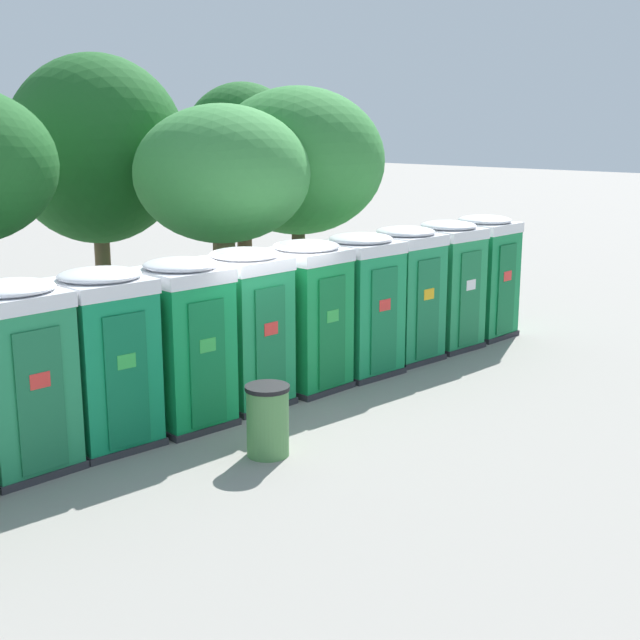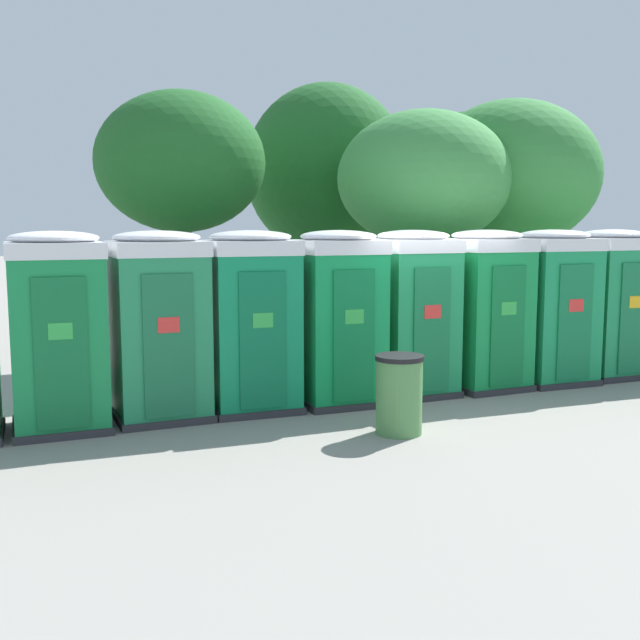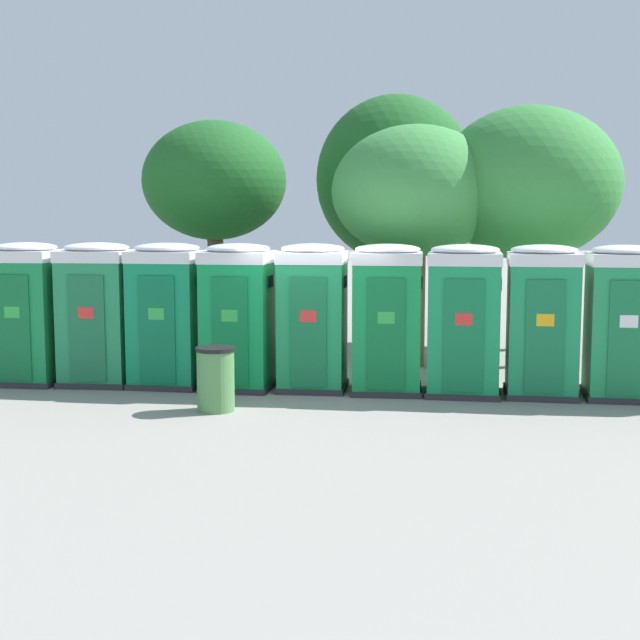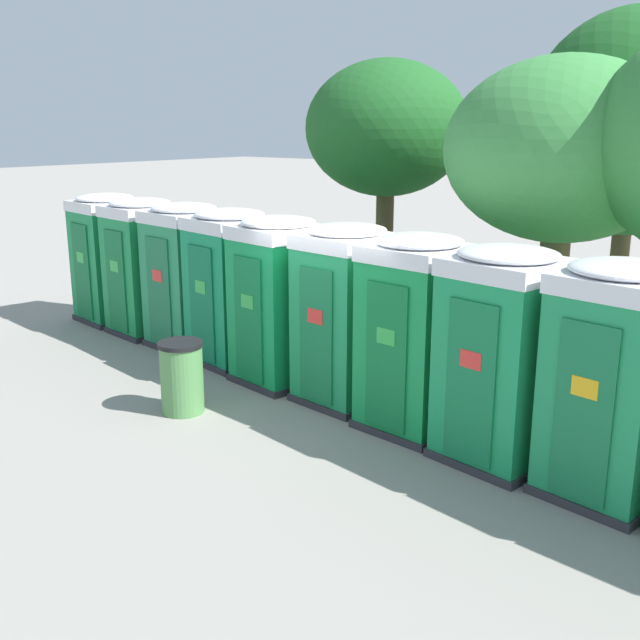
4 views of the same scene
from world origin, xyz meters
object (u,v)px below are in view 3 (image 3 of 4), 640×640
at_px(portapotty_2, 101,313).
at_px(street_tree_0, 398,180).
at_px(portapotty_3, 171,314).
at_px(street_tree_3, 531,184).
at_px(portapotty_6, 390,318).
at_px(street_tree_4, 418,193).
at_px(portapotty_9, 625,321).
at_px(street_tree_2, 551,178).
at_px(portapotty_5, 315,316).
at_px(portapotty_8, 545,320).
at_px(trash_can, 218,379).
at_px(portapotty_7, 467,319).
at_px(portapotty_4, 241,316).
at_px(street_tree_1, 217,182).
at_px(portapotty_1, 31,312).

bearing_deg(portapotty_2, street_tree_0, 42.94).
relative_size(portapotty_3, street_tree_3, 0.49).
relative_size(portapotty_2, street_tree_3, 0.49).
xyz_separation_m(portapotty_6, street_tree_4, (0.74, 2.59, 2.17)).
xyz_separation_m(portapotty_9, street_tree_2, (0.11, 5.52, 2.55)).
xyz_separation_m(portapotty_2, portapotty_5, (3.84, -0.51, 0.00)).
height_order(portapotty_8, trash_can, portapotty_8).
bearing_deg(street_tree_4, portapotty_7, -79.13).
distance_m(street_tree_2, street_tree_4, 4.04).
bearing_deg(street_tree_0, street_tree_4, -88.29).
bearing_deg(portapotty_7, portapotty_8, -5.24).
bearing_deg(portapotty_5, street_tree_4, 49.62).
xyz_separation_m(portapotty_4, street_tree_2, (6.52, 4.71, 2.55)).
height_order(street_tree_0, street_tree_4, street_tree_0).
bearing_deg(trash_can, portapotty_6, 28.52).
bearing_deg(street_tree_2, street_tree_3, -112.48).
relative_size(portapotty_7, street_tree_1, 0.50).
distance_m(portapotty_8, street_tree_2, 6.07).
height_order(portapotty_9, street_tree_1, street_tree_1).
relative_size(portapotty_2, portapotty_8, 1.00).
relative_size(portapotty_3, street_tree_1, 0.50).
bearing_deg(portapotty_9, portapotty_1, 172.54).
bearing_deg(portapotty_5, street_tree_1, 117.12).
bearing_deg(portapotty_9, portapotty_4, 172.82).
bearing_deg(portapotty_8, street_tree_1, 141.39).
distance_m(portapotty_1, street_tree_2, 11.45).
height_order(street_tree_2, street_tree_4, street_tree_2).
relative_size(portapotty_5, portapotty_6, 1.00).
bearing_deg(street_tree_4, portapotty_9, -44.99).
distance_m(portapotty_2, street_tree_0, 8.25).
xyz_separation_m(portapotty_2, street_tree_4, (5.85, 1.85, 2.17)).
xyz_separation_m(portapotty_2, trash_can, (2.35, -2.24, -0.78)).
height_order(portapotty_5, street_tree_0, street_tree_0).
bearing_deg(street_tree_4, portapotty_3, -156.03).
distance_m(portapotty_3, portapotty_7, 5.17).
height_order(portapotty_9, street_tree_4, street_tree_4).
height_order(street_tree_1, street_tree_2, street_tree_2).
bearing_deg(portapotty_6, portapotty_8, -7.29).
relative_size(portapotty_5, portapotty_8, 1.00).
bearing_deg(street_tree_0, portapotty_5, -108.02).
distance_m(portapotty_5, street_tree_2, 7.52).
distance_m(portapotty_6, portapotty_8, 2.58).
xyz_separation_m(street_tree_4, trash_can, (-3.50, -4.09, -2.95)).
height_order(portapotty_4, street_tree_1, street_tree_1).
distance_m(portapotty_5, portapotty_6, 1.29).
xyz_separation_m(portapotty_3, portapotty_6, (3.83, -0.56, 0.00)).
height_order(portapotty_2, portapotty_4, same).
relative_size(portapotty_5, street_tree_2, 0.48).
relative_size(portapotty_4, street_tree_3, 0.49).
bearing_deg(portapotty_8, street_tree_2, 75.36).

